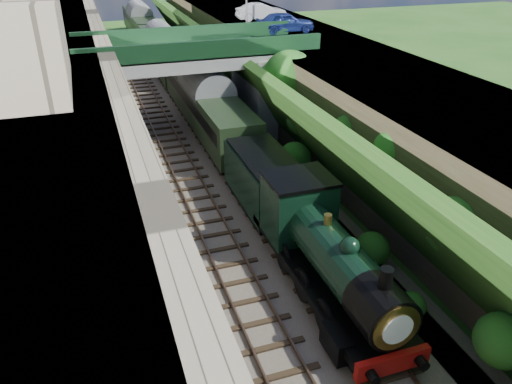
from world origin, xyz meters
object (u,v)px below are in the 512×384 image
object	(u,v)px
tree	(290,79)
car_silver	(261,12)
road_bridge	(203,79)
locomotive	(327,256)
car_blue	(285,22)
tender	(264,183)

from	to	relation	value
tree	car_silver	world-z (taller)	car_silver
road_bridge	tree	distance (m)	6.47
locomotive	road_bridge	bearing A→B (deg)	90.75
road_bridge	locomotive	size ratio (longest dim) A/B	1.56
car_blue	car_silver	bearing A→B (deg)	0.30
locomotive	car_blue	bearing A→B (deg)	72.46
road_bridge	locomotive	world-z (taller)	road_bridge
car_blue	locomotive	world-z (taller)	car_blue
road_bridge	tree	world-z (taller)	road_bridge
car_silver	locomotive	bearing A→B (deg)	168.31
tree	car_blue	distance (m)	8.38
locomotive	tender	bearing A→B (deg)	90.00
road_bridge	locomotive	bearing A→B (deg)	-89.25
tender	car_silver	bearing A→B (deg)	71.11
car_blue	car_silver	xyz separation A→B (m)	(0.25, 6.32, -0.05)
tree	road_bridge	bearing A→B (deg)	140.50
car_silver	tender	xyz separation A→B (m)	(-7.57, -22.12, -5.36)
road_bridge	tree	bearing A→B (deg)	-39.50
locomotive	tree	bearing A→B (deg)	73.15
road_bridge	locomotive	xyz separation A→B (m)	(0.26, -19.66, -2.18)
road_bridge	tree	size ratio (longest dim) A/B	2.42
car_silver	tender	size ratio (longest dim) A/B	0.73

